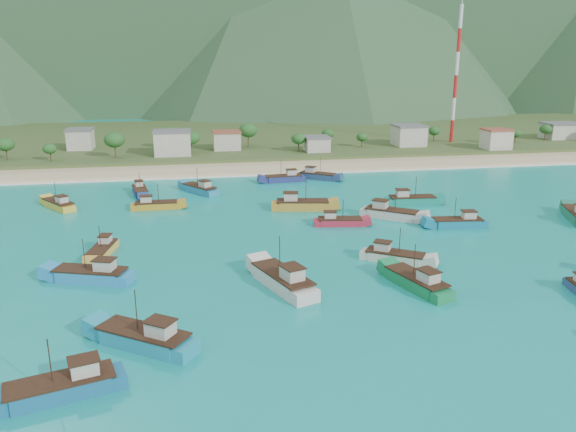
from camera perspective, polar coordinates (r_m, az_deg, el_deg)
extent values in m
plane|color=#0C858A|center=(89.59, 5.02, -4.84)|extent=(600.00, 600.00, 0.00)
cube|color=beige|center=(164.38, -2.10, 4.88)|extent=(400.00, 18.00, 1.20)
cube|color=#385123|center=(224.11, -4.30, 7.85)|extent=(400.00, 110.00, 2.40)
cube|color=white|center=(155.16, -1.60, 4.21)|extent=(400.00, 2.50, 0.08)
cube|color=beige|center=(200.20, -20.32, 7.29)|extent=(7.80, 8.52, 6.32)
cube|color=beige|center=(180.21, -11.64, 7.24)|extent=(11.08, 8.60, 7.25)
cube|color=beige|center=(188.16, -6.24, 7.58)|extent=(8.73, 7.28, 5.64)
cube|color=beige|center=(184.26, 2.93, 7.28)|extent=(7.52, 7.59, 4.36)
cube|color=beige|center=(200.13, 12.17, 7.97)|extent=(9.85, 9.50, 6.64)
cube|color=beige|center=(200.61, 20.40, 7.28)|extent=(8.14, 7.24, 6.19)
cube|color=beige|center=(235.81, 25.95, 7.76)|extent=(12.64, 9.04, 5.42)
cylinder|color=red|center=(212.17, 16.30, 8.29)|extent=(1.20, 1.20, 7.80)
cylinder|color=white|center=(211.34, 16.47, 10.38)|extent=(1.20, 1.20, 7.80)
cylinder|color=red|center=(210.80, 16.64, 12.49)|extent=(1.20, 1.20, 7.80)
cylinder|color=white|center=(210.55, 16.81, 14.60)|extent=(1.20, 1.20, 7.80)
cylinder|color=red|center=(210.58, 16.99, 16.72)|extent=(1.20, 1.20, 7.80)
cylinder|color=white|center=(210.90, 17.17, 18.83)|extent=(1.20, 1.20, 7.80)
cube|color=beige|center=(115.22, 10.48, 0.08)|extent=(11.52, 9.85, 2.14)
cube|color=beige|center=(115.38, 9.39, 1.16)|extent=(3.44, 3.33, 1.74)
cylinder|color=#382114|center=(114.15, 10.89, 1.72)|extent=(0.12, 0.12, 4.82)
cube|color=teal|center=(67.08, -14.47, -12.17)|extent=(12.15, 9.97, 2.23)
cube|color=beige|center=(64.73, -12.83, -11.12)|extent=(3.57, 3.44, 1.81)
cylinder|color=#382114|center=(65.89, -15.17, -9.24)|extent=(0.12, 0.12, 5.02)
cube|color=#107193|center=(112.55, 16.80, -0.79)|extent=(10.79, 4.21, 1.91)
cube|color=beige|center=(112.86, 17.89, 0.07)|extent=(2.58, 2.17, 1.55)
cylinder|color=#382114|center=(111.52, 16.64, 0.73)|extent=(0.12, 0.12, 4.30)
cube|color=#12836F|center=(127.22, 12.50, 1.46)|extent=(11.47, 4.41, 2.04)
cube|color=beige|center=(126.14, 11.55, 2.25)|extent=(2.74, 2.29, 1.65)
cylinder|color=#382114|center=(126.64, 12.86, 2.91)|extent=(0.12, 0.12, 4.58)
cube|color=#B5822C|center=(119.85, 1.48, 1.00)|extent=(12.82, 5.70, 2.25)
cube|color=beige|center=(119.28, 0.28, 1.94)|extent=(3.16, 2.71, 1.83)
cylinder|color=#382114|center=(118.97, 1.84, 2.70)|extent=(0.12, 0.12, 5.06)
cube|color=teal|center=(136.33, -8.99, 2.60)|extent=(8.95, 10.87, 2.00)
cube|color=beige|center=(134.15, -8.46, 3.20)|extent=(3.08, 3.20, 1.62)
cylinder|color=#382114|center=(136.12, -9.21, 3.98)|extent=(0.12, 0.12, 4.49)
cube|color=#BA8620|center=(123.70, -13.22, 0.94)|extent=(9.93, 2.94, 1.81)
cube|color=beige|center=(123.44, -14.21, 1.63)|extent=(2.26, 1.82, 1.47)
cylinder|color=#382114|center=(122.96, -13.05, 2.27)|extent=(0.12, 0.12, 4.06)
cube|color=#A72336|center=(109.26, 5.29, -0.72)|extent=(9.72, 4.14, 1.71)
cube|color=beige|center=(108.61, 4.30, 0.06)|extent=(2.37, 2.02, 1.39)
cylinder|color=#382114|center=(108.55, 5.61, 0.69)|extent=(0.12, 0.12, 3.85)
cube|color=gold|center=(130.77, -22.31, 0.98)|extent=(8.56, 10.15, 1.88)
cube|color=beige|center=(128.48, -22.00, 1.54)|extent=(2.91, 3.01, 1.53)
cylinder|color=#382114|center=(130.60, -22.56, 2.32)|extent=(0.12, 0.12, 4.23)
cube|color=#145D8A|center=(60.92, -22.05, -16.10)|extent=(11.84, 6.37, 2.06)
cube|color=beige|center=(60.07, -19.98, -14.27)|extent=(3.05, 2.71, 1.68)
cylinder|color=#382114|center=(59.26, -23.04, -13.41)|extent=(0.12, 0.12, 4.64)
cube|color=#147A45|center=(82.15, 12.88, -6.71)|extent=(6.81, 11.93, 2.08)
cube|color=beige|center=(79.85, 14.06, -6.01)|extent=(2.81, 3.13, 1.69)
cylinder|color=#382114|center=(81.38, 12.73, -4.36)|extent=(0.12, 0.12, 4.68)
cube|color=navy|center=(137.65, -14.78, 2.35)|extent=(4.59, 10.09, 1.77)
cube|color=beige|center=(139.23, -14.91, 3.17)|extent=(2.15, 2.50, 1.44)
cylinder|color=#382114|center=(136.48, -14.84, 3.47)|extent=(0.12, 0.12, 3.98)
cube|color=gold|center=(97.91, -18.33, -3.50)|extent=(4.43, 9.72, 1.70)
cube|color=beige|center=(99.14, -18.07, -2.29)|extent=(2.07, 2.41, 1.38)
cylinder|color=#382114|center=(96.58, -18.57, -2.06)|extent=(0.12, 0.12, 3.83)
cube|color=navy|center=(146.57, -0.49, 3.73)|extent=(10.69, 3.75, 1.91)
cube|color=beige|center=(146.70, 0.33, 4.43)|extent=(2.50, 2.07, 1.55)
cylinder|color=#382114|center=(145.80, -0.72, 4.91)|extent=(0.12, 0.12, 4.30)
cube|color=#2282BE|center=(87.27, -19.42, -5.85)|extent=(12.19, 7.05, 2.13)
cube|color=beige|center=(85.51, -18.12, -4.80)|extent=(3.21, 2.89, 1.73)
cylinder|color=#382114|center=(86.40, -20.02, -3.68)|extent=(0.12, 0.12, 4.78)
cube|color=beige|center=(80.28, -0.57, -6.71)|extent=(8.25, 13.74, 2.40)
cube|color=beige|center=(77.29, 0.43, -5.89)|extent=(3.31, 3.65, 1.95)
cylinder|color=#382114|center=(79.46, -0.85, -3.93)|extent=(0.12, 0.12, 5.40)
cube|color=navy|center=(149.89, 3.07, 3.98)|extent=(10.44, 8.58, 1.92)
cube|color=beige|center=(150.33, 2.31, 4.71)|extent=(3.07, 2.96, 1.56)
cylinder|color=#382114|center=(149.05, 3.30, 5.14)|extent=(0.12, 0.12, 4.32)
cube|color=beige|center=(91.51, 10.82, -4.26)|extent=(10.31, 8.25, 1.88)
cube|color=beige|center=(91.37, 9.59, -3.09)|extent=(3.01, 2.88, 1.53)
cylinder|color=#382114|center=(90.39, 11.29, -2.49)|extent=(0.12, 0.12, 4.23)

